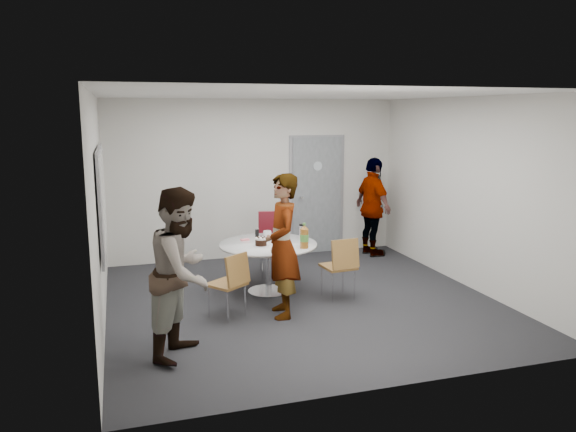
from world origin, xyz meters
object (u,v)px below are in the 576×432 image
object	(u,v)px
chair_near_right	(341,262)
chair_far	(273,236)
door	(317,195)
person_left	(182,273)
person_right	(373,207)
whiteboard	(102,200)
person_main	(282,246)
table	(271,250)
chair_near_left	(231,279)

from	to	relation	value
chair_near_right	chair_far	size ratio (longest dim) A/B	0.88
chair_far	door	bearing A→B (deg)	-123.63
chair_near_right	person_left	bearing A→B (deg)	-158.99
door	chair_near_right	size ratio (longest dim) A/B	2.50
person_left	person_right	world-z (taller)	person_left
whiteboard	person_main	size ratio (longest dim) A/B	1.08
whiteboard	person_main	bearing A→B (deg)	-16.81
door	chair_far	distance (m)	1.63
table	chair_near_left	bearing A→B (deg)	-131.31
chair_far	table	bearing A→B (deg)	83.74
person_main	table	bearing A→B (deg)	179.26
chair_near_right	person_right	world-z (taller)	person_right
chair_near_left	whiteboard	bearing A→B (deg)	123.36
door	person_right	world-z (taller)	door
chair_far	person_main	xyz separation A→B (m)	(-0.38, -1.79, 0.29)
door	whiteboard	size ratio (longest dim) A/B	1.12
whiteboard	chair_near_left	size ratio (longest dim) A/B	2.33
chair_near_left	person_main	bearing A→B (deg)	-43.81
person_right	table	bearing A→B (deg)	117.54
whiteboard	person_left	bearing A→B (deg)	-61.33
chair_near_right	person_left	xyz separation A→B (m)	(-2.22, -1.11, 0.36)
whiteboard	person_main	world-z (taller)	whiteboard
door	table	distance (m)	2.48
chair_near_right	person_main	world-z (taller)	person_main
table	person_left	distance (m)	2.20
chair_near_left	chair_far	size ratio (longest dim) A/B	0.84
chair_near_right	person_main	bearing A→B (deg)	-165.52
chair_near_left	chair_far	xyz separation A→B (m)	(1.00, 1.71, 0.10)
whiteboard	chair_near_left	xyz separation A→B (m)	(1.45, -0.54, -0.96)
table	chair_near_right	world-z (taller)	table
chair_near_left	chair_far	distance (m)	1.98
whiteboard	chair_far	bearing A→B (deg)	25.52
person_main	door	bearing A→B (deg)	158.21
table	person_right	size ratio (longest dim) A/B	0.78
door	chair_far	xyz separation A→B (m)	(-1.11, -1.11, -0.43)
chair_near_left	person_right	world-z (taller)	person_right
chair_far	person_right	world-z (taller)	person_right
chair_near_left	chair_far	bearing A→B (deg)	23.49
person_main	person_right	distance (m)	3.34
whiteboard	chair_near_left	bearing A→B (deg)	-20.51
door	chair_near_left	world-z (taller)	door
chair_far	person_main	distance (m)	1.85
whiteboard	chair_near_right	size ratio (longest dim) A/B	2.24
whiteboard	chair_far	world-z (taller)	whiteboard
chair_near_left	chair_near_right	xyz separation A→B (m)	(1.54, 0.25, 0.02)
whiteboard	chair_far	xyz separation A→B (m)	(2.45, 1.17, -0.85)
table	chair_far	size ratio (longest dim) A/B	1.39
door	person_main	distance (m)	3.27
chair_near_left	chair_far	world-z (taller)	chair_far
table	person_left	bearing A→B (deg)	-129.77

